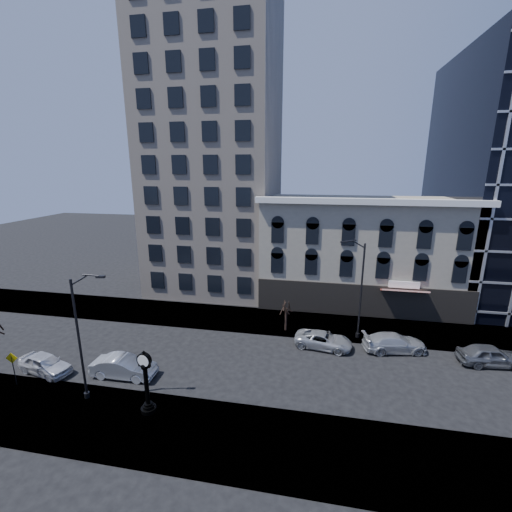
% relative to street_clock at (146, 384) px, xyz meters
% --- Properties ---
extents(ground, '(160.00, 160.00, 0.00)m').
position_rel_street_clock_xyz_m(ground, '(3.07, 6.79, -2.09)').
color(ground, black).
rests_on(ground, ground).
extents(sidewalk_far, '(160.00, 6.00, 0.12)m').
position_rel_street_clock_xyz_m(sidewalk_far, '(3.07, 14.79, -2.03)').
color(sidewalk_far, gray).
rests_on(sidewalk_far, ground).
extents(sidewalk_near, '(160.00, 6.00, 0.12)m').
position_rel_street_clock_xyz_m(sidewalk_near, '(3.07, -1.21, -2.03)').
color(sidewalk_near, gray).
rests_on(sidewalk_near, ground).
extents(cream_tower, '(15.90, 15.40, 42.50)m').
position_rel_street_clock_xyz_m(cream_tower, '(-3.04, 25.67, 17.23)').
color(cream_tower, beige).
rests_on(cream_tower, ground).
extents(victorian_row, '(22.60, 11.19, 12.50)m').
position_rel_street_clock_xyz_m(victorian_row, '(15.07, 22.68, 3.91)').
color(victorian_row, '#9D9481').
rests_on(victorian_row, ground).
extents(street_clock, '(0.99, 0.99, 4.35)m').
position_rel_street_clock_xyz_m(street_clock, '(0.00, 0.00, 0.00)').
color(street_clock, black).
rests_on(street_clock, sidewalk_near).
extents(street_lamp_near, '(2.33, 0.71, 9.08)m').
position_rel_street_clock_xyz_m(street_lamp_near, '(-4.14, 0.57, 4.88)').
color(street_lamp_near, black).
rests_on(street_lamp_near, sidewalk_near).
extents(street_lamp_far, '(2.39, 0.92, 9.45)m').
position_rel_street_clock_xyz_m(street_lamp_far, '(13.65, 12.60, 5.17)').
color(street_lamp_far, black).
rests_on(street_lamp_far, sidewalk_far).
extents(bare_tree_far, '(2.10, 2.10, 3.61)m').
position_rel_street_clock_xyz_m(bare_tree_far, '(7.60, 13.01, 0.74)').
color(bare_tree_far, black).
rests_on(bare_tree_far, sidewalk_far).
extents(warning_sign, '(0.84, 0.20, 2.58)m').
position_rel_street_clock_xyz_m(warning_sign, '(-10.80, 0.79, -0.19)').
color(warning_sign, black).
rests_on(warning_sign, sidewalk_near).
extents(car_near_a, '(4.72, 2.72, 1.51)m').
position_rel_street_clock_xyz_m(car_near_a, '(-9.98, 2.66, -1.33)').
color(car_near_a, silver).
rests_on(car_near_a, ground).
extents(car_near_b, '(4.91, 1.81, 1.61)m').
position_rel_street_clock_xyz_m(car_near_b, '(-3.73, 3.34, -1.29)').
color(car_near_b, '#A5A8AD').
rests_on(car_near_b, ground).
extents(car_far_a, '(5.25, 2.98, 1.38)m').
position_rel_street_clock_xyz_m(car_far_a, '(11.17, 10.54, -1.40)').
color(car_far_a, '#A5A8AD').
rests_on(car_far_a, ground).
extents(car_far_b, '(5.64, 3.13, 1.55)m').
position_rel_street_clock_xyz_m(car_far_b, '(17.21, 11.06, -1.31)').
color(car_far_b, '#A5A8AD').
rests_on(car_far_b, ground).
extents(car_far_c, '(5.07, 2.44, 1.67)m').
position_rel_street_clock_xyz_m(car_far_c, '(24.35, 10.20, -1.25)').
color(car_far_c, '#595B60').
rests_on(car_far_c, ground).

